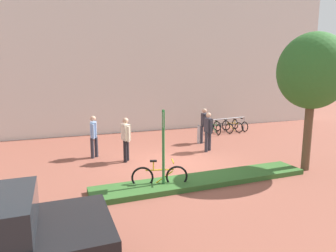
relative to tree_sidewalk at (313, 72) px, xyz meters
The scene contains 12 objects.
ground_plane 5.72m from the tree_sidewalk, 149.92° to the left, with size 60.00×60.00×0.00m, color brown.
building_facade 10.58m from the tree_sidewalk, 112.27° to the left, with size 28.00×1.20×10.00m, color silver.
planter_strip 5.19m from the tree_sidewalk, behind, with size 7.00×1.10×0.16m, color #336028.
tree_sidewalk is the anchor object (origin of this frame).
parking_sign_post 5.65m from the tree_sidewalk, behind, with size 0.11×0.36×2.35m.
bike_at_sign 6.22m from the tree_sidewalk, behind, with size 1.63×0.57×0.86m.
bike_rack_cluster 7.82m from the tree_sidewalk, 79.27° to the left, with size 2.64×1.83×0.83m.
bollard_steel 6.07m from the tree_sidewalk, 107.96° to the left, with size 0.16×0.16×0.90m, color #ADADB2.
person_casual_tan 8.39m from the tree_sidewalk, 147.54° to the left, with size 0.32×0.60×1.72m.
person_shirt_blue 7.02m from the tree_sidewalk, 149.89° to the left, with size 0.30×0.60×1.72m.
person_suited_dark 4.71m from the tree_sidewalk, 119.25° to the left, with size 0.40×0.61×1.72m.
person_suited_navy 5.76m from the tree_sidewalk, 105.00° to the left, with size 0.46×0.60×1.72m.
Camera 1 is at (-4.23, -9.81, 3.29)m, focal length 31.18 mm.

